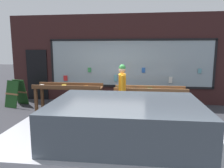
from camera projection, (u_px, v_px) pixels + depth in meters
ground_plane at (104, 120)px, 6.70m from camera, size 40.00×40.00×0.00m
shopfront_facade at (114, 59)px, 8.74m from camera, size 8.68×0.29×3.48m
display_table_left at (68, 89)px, 7.65m from camera, size 2.40×0.75×0.94m
display_table_right at (150, 92)px, 7.25m from camera, size 2.40×0.68×0.90m
person_browsing at (122, 87)px, 6.75m from camera, size 0.27×0.66×1.68m
small_dog at (132, 112)px, 6.52m from camera, size 0.38×0.50×0.43m
sandwich_board_sign at (16, 93)px, 8.23m from camera, size 0.69×0.78×0.98m
parked_car at (125, 144)px, 3.32m from camera, size 3.96×2.05×1.41m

